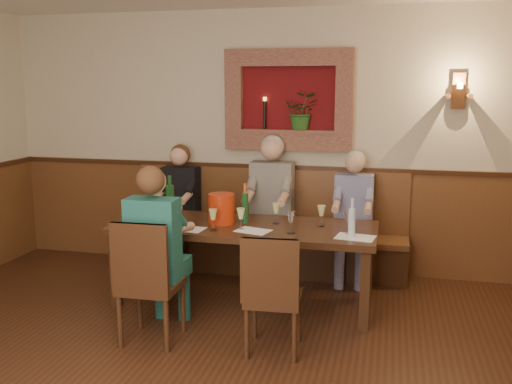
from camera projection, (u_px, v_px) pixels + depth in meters
room_shell at (162, 107)px, 3.24m from camera, size 6.04×6.04×2.82m
wainscoting at (168, 322)px, 3.48m from camera, size 6.02×6.02×1.15m
wall_niche at (292, 104)px, 6.01m from camera, size 1.36×0.30×1.06m
wall_sconce at (458, 92)px, 5.59m from camera, size 0.25×0.20×0.35m
dining_table at (244, 233)px, 5.23m from camera, size 2.40×0.90×0.75m
bench at (266, 242)px, 6.20m from camera, size 3.00×0.45×1.11m
chair_near_left at (151, 306)px, 4.51m from camera, size 0.46×0.46×1.01m
chair_near_right at (273, 317)px, 4.33m from camera, size 0.44×0.44×0.94m
person_bench_left at (179, 218)px, 6.27m from camera, size 0.40×0.49×1.37m
person_bench_mid at (270, 218)px, 6.02m from camera, size 0.45×0.55×1.49m
person_bench_right at (352, 229)px, 5.84m from camera, size 0.39×0.48×1.35m
person_chair_front at (159, 264)px, 4.62m from camera, size 0.41×0.50×1.40m
spittoon_bucket at (222, 209)px, 5.25m from camera, size 0.28×0.28×0.28m
wine_bottle_green_a at (245, 207)px, 5.26m from camera, size 0.07×0.07×0.37m
wine_bottle_green_b at (170, 202)px, 5.36m from camera, size 0.10×0.10×0.42m
water_bottle at (352, 222)px, 4.78m from camera, size 0.08×0.08×0.33m
tasting_sheet_a at (152, 221)px, 5.36m from camera, size 0.29×0.22×0.00m
tasting_sheet_b at (253, 231)px, 5.00m from camera, size 0.34×0.28×0.00m
tasting_sheet_c at (355, 237)px, 4.78m from camera, size 0.35×0.28×0.00m
tasting_sheet_d at (187, 229)px, 5.06m from camera, size 0.31×0.23×0.00m
wine_glass_0 at (175, 209)px, 5.43m from camera, size 0.08×0.08×0.19m
wine_glass_1 at (241, 219)px, 5.03m from camera, size 0.08×0.08×0.19m
wine_glass_2 at (141, 214)px, 5.22m from camera, size 0.08×0.08×0.19m
wine_glass_3 at (291, 222)px, 4.90m from camera, size 0.08×0.08×0.19m
wine_glass_4 at (348, 223)px, 4.88m from camera, size 0.08×0.08×0.19m
wine_glass_5 at (179, 217)px, 5.10m from camera, size 0.08×0.08×0.19m
wine_glass_6 at (213, 220)px, 5.00m from camera, size 0.08×0.08×0.19m
wine_glass_7 at (276, 213)px, 5.25m from camera, size 0.08×0.08×0.19m
wine_glass_8 at (321, 216)px, 5.15m from camera, size 0.08×0.08×0.19m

